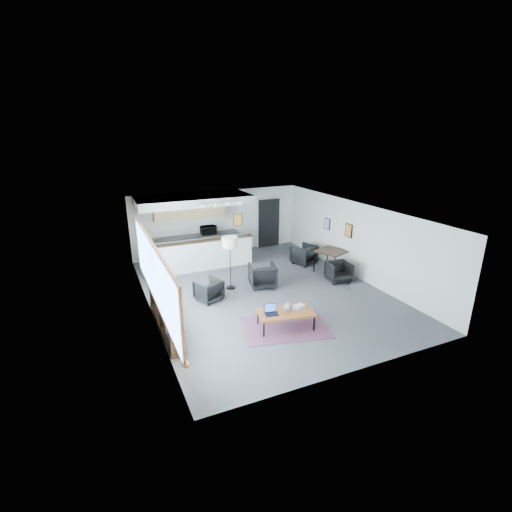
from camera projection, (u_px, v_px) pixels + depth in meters
name	position (u px, v px, depth m)	size (l,w,h in m)	color
room	(264.00, 253.00, 11.39)	(7.02, 9.02, 2.62)	#48484A
window	(154.00, 276.00, 9.23)	(0.10, 5.95, 1.66)	#8CBFFF
console	(166.00, 317.00, 9.52)	(0.35, 3.00, 0.80)	#321F11
kitchenette	(194.00, 227.00, 14.11)	(4.20, 1.96, 2.60)	white
doorway	(268.00, 222.00, 16.18)	(1.10, 0.12, 2.15)	black
track_light	(221.00, 203.00, 12.67)	(1.60, 0.07, 0.15)	silver
wall_art_lower	(349.00, 231.00, 13.00)	(0.03, 0.38, 0.48)	black
wall_art_upper	(327.00, 224.00, 14.14)	(0.03, 0.34, 0.44)	black
kilim_rug	(285.00, 327.00, 9.67)	(2.50, 1.99, 0.01)	#5A2E46
coffee_table	(286.00, 313.00, 9.54)	(1.55, 1.03, 0.47)	brown
laptop	(271.00, 311.00, 9.41)	(0.38, 0.33, 0.24)	black
ceramic_pot	(288.00, 307.00, 9.50)	(0.23, 0.23, 0.23)	gray
book_stack	(299.00, 306.00, 9.73)	(0.32, 0.28, 0.09)	silver
coaster	(294.00, 314.00, 9.37)	(0.12, 0.12, 0.01)	#E5590C
armchair_left	(209.00, 289.00, 11.12)	(0.69, 0.65, 0.71)	black
armchair_right	(263.00, 274.00, 12.10)	(0.82, 0.77, 0.85)	black
floor_lamp	(230.00, 244.00, 11.62)	(0.64, 0.64, 1.73)	black
dining_table	(332.00, 252.00, 13.28)	(1.25, 1.25, 0.81)	#321F11
dining_chair_near	(339.00, 272.00, 12.55)	(0.63, 0.59, 0.65)	black
dining_chair_far	(304.00, 255.00, 14.23)	(0.67, 0.63, 0.69)	black
microwave	(208.00, 229.00, 14.83)	(0.59, 0.33, 0.40)	black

